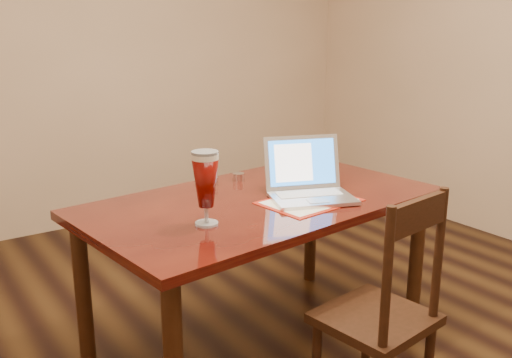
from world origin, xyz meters
TOP-DOWN VIEW (x-y plane):
  - dining_table at (-0.05, 0.30)m, footprint 1.68×1.06m
  - dining_chair at (0.05, -0.37)m, footprint 0.44×0.43m

SIDE VIEW (x-z plane):
  - dining_chair at x=0.05m, z-range -0.03..0.91m
  - dining_table at x=-0.05m, z-range 0.15..1.19m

